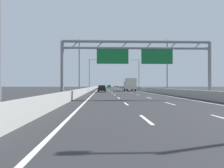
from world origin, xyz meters
name	(u,v)px	position (x,y,z in m)	size (l,w,h in m)	color
ground_plane	(111,89)	(0.00, 100.00, 0.00)	(260.00, 260.00, 0.00)	#2D2D30
lane_dash_left_1	(146,120)	(-1.80, 12.50, 0.01)	(0.16, 3.00, 0.01)	white
lane_dash_left_2	(126,104)	(-1.80, 21.50, 0.01)	(0.16, 3.00, 0.01)	white
lane_dash_left_3	(119,98)	(-1.80, 30.50, 0.01)	(0.16, 3.00, 0.01)	white
lane_dash_left_4	(115,95)	(-1.80, 39.50, 0.01)	(0.16, 3.00, 0.01)	white
lane_dash_left_5	(112,93)	(-1.80, 48.50, 0.01)	(0.16, 3.00, 0.01)	white
lane_dash_left_6	(111,92)	(-1.80, 57.50, 0.01)	(0.16, 3.00, 0.01)	white
lane_dash_left_7	(109,91)	(-1.80, 66.50, 0.01)	(0.16, 3.00, 0.01)	white
lane_dash_left_8	(109,90)	(-1.80, 75.50, 0.01)	(0.16, 3.00, 0.01)	white
lane_dash_left_9	(108,90)	(-1.80, 84.50, 0.01)	(0.16, 3.00, 0.01)	white
lane_dash_left_10	(107,89)	(-1.80, 93.50, 0.01)	(0.16, 3.00, 0.01)	white
lane_dash_left_11	(107,89)	(-1.80, 102.50, 0.01)	(0.16, 3.00, 0.01)	white
lane_dash_left_12	(107,88)	(-1.80, 111.50, 0.01)	(0.16, 3.00, 0.01)	white
lane_dash_left_13	(106,88)	(-1.80, 120.50, 0.01)	(0.16, 3.00, 0.01)	white
lane_dash_left_14	(106,88)	(-1.80, 129.50, 0.01)	(0.16, 3.00, 0.01)	white
lane_dash_left_15	(106,88)	(-1.80, 138.50, 0.01)	(0.16, 3.00, 0.01)	white
lane_dash_left_16	(105,88)	(-1.80, 147.50, 0.01)	(0.16, 3.00, 0.01)	white
lane_dash_left_17	(105,87)	(-1.80, 156.50, 0.01)	(0.16, 3.00, 0.01)	white
lane_dash_right_2	(170,104)	(1.80, 21.50, 0.01)	(0.16, 3.00, 0.01)	white
lane_dash_right_3	(149,98)	(1.80, 30.50, 0.01)	(0.16, 3.00, 0.01)	white
lane_dash_right_4	(138,95)	(1.80, 39.50, 0.01)	(0.16, 3.00, 0.01)	white
lane_dash_right_5	(131,93)	(1.80, 48.50, 0.01)	(0.16, 3.00, 0.01)	white
lane_dash_right_6	(126,92)	(1.80, 57.50, 0.01)	(0.16, 3.00, 0.01)	white
lane_dash_right_7	(123,91)	(1.80, 66.50, 0.01)	(0.16, 3.00, 0.01)	white
lane_dash_right_8	(120,90)	(1.80, 75.50, 0.01)	(0.16, 3.00, 0.01)	white
lane_dash_right_9	(119,90)	(1.80, 84.50, 0.01)	(0.16, 3.00, 0.01)	white
lane_dash_right_10	(117,89)	(1.80, 93.50, 0.01)	(0.16, 3.00, 0.01)	white
lane_dash_right_11	(116,89)	(1.80, 102.50, 0.01)	(0.16, 3.00, 0.01)	white
lane_dash_right_12	(115,88)	(1.80, 111.50, 0.01)	(0.16, 3.00, 0.01)	white
lane_dash_right_13	(114,88)	(1.80, 120.50, 0.01)	(0.16, 3.00, 0.01)	white
lane_dash_right_14	(113,88)	(1.80, 129.50, 0.01)	(0.16, 3.00, 0.01)	white
lane_dash_right_15	(112,88)	(1.80, 138.50, 0.01)	(0.16, 3.00, 0.01)	white
lane_dash_right_16	(111,88)	(1.80, 147.50, 0.01)	(0.16, 3.00, 0.01)	white
lane_dash_right_17	(111,87)	(1.80, 156.50, 0.01)	(0.16, 3.00, 0.01)	white
edge_line_left	(98,89)	(-5.25, 88.00, 0.01)	(0.16, 176.00, 0.01)	white
edge_line_right	(128,89)	(5.25, 88.00, 0.01)	(0.16, 176.00, 0.01)	white
barrier_left	(95,87)	(-6.90, 110.00, 0.47)	(0.45, 220.00, 0.95)	#9E9E99
barrier_right	(126,87)	(6.90, 110.00, 0.47)	(0.45, 220.00, 0.95)	#9E9E99
sign_gantry	(136,54)	(-0.05, 27.97, 4.82)	(16.31, 0.36, 6.36)	gray
streetlamp_left_mid	(81,63)	(-7.47, 44.33, 5.40)	(2.58, 0.28, 9.50)	slate
streetlamp_right_mid	(166,63)	(7.47, 44.33, 5.40)	(2.58, 0.28, 9.50)	slate
streetlamp_left_far	(90,72)	(-7.47, 77.26, 5.40)	(2.58, 0.28, 9.50)	slate
streetlamp_right_far	(138,73)	(7.47, 77.26, 5.40)	(2.58, 0.28, 9.50)	slate
black_car	(102,89)	(-3.83, 54.42, 0.75)	(1.71, 4.51, 1.46)	black
silver_car	(103,87)	(-3.39, 86.62, 0.75)	(1.72, 4.62, 1.45)	#A8ADB2
blue_car	(102,88)	(-3.80, 74.81, 0.75)	(1.78, 4.17, 1.47)	#2347AD
green_car	(109,86)	(-0.11, 130.63, 0.76)	(1.81, 4.49, 1.48)	#1E7A38
box_truck	(130,84)	(3.41, 64.41, 1.73)	(2.30, 8.93, 3.19)	#194799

